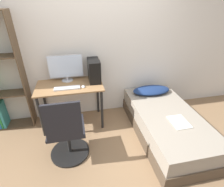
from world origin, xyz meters
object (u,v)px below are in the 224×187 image
(office_chair, at_px, (67,136))
(monitor, at_px, (66,68))
(bed, at_px, (166,123))
(pc_tower, at_px, (94,70))
(keyboard, at_px, (67,88))

(office_chair, xyz_separation_m, monitor, (0.04, 0.97, 0.61))
(office_chair, height_order, bed, office_chair)
(monitor, xyz_separation_m, pc_tower, (0.45, -0.10, -0.05))
(office_chair, distance_m, monitor, 1.14)
(office_chair, relative_size, keyboard, 2.50)
(office_chair, height_order, pc_tower, pc_tower)
(office_chair, relative_size, pc_tower, 2.72)
(bed, height_order, pc_tower, pc_tower)
(monitor, distance_m, pc_tower, 0.47)
(office_chair, distance_m, keyboard, 0.76)
(office_chair, bearing_deg, monitor, 87.53)
(bed, height_order, monitor, monitor)
(office_chair, distance_m, bed, 1.56)
(monitor, bearing_deg, bed, -28.35)
(keyboard, bearing_deg, office_chair, -93.44)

